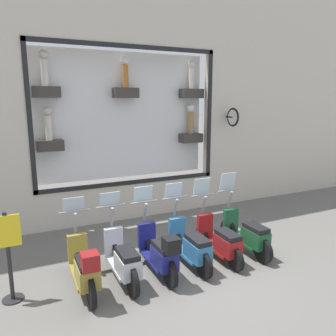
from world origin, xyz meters
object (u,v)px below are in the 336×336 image
at_px(scooter_navy_3, 160,252).
at_px(scooter_olive_5, 85,268).
at_px(scooter_red_1, 220,240).
at_px(scooter_teal_2, 191,246).
at_px(scooter_green_0, 247,234).
at_px(scooter_silver_4, 123,260).
at_px(shop_sign_post, 9,254).

distance_m(scooter_navy_3, scooter_olive_5, 1.46).
bearing_deg(scooter_red_1, scooter_teal_2, 89.73).
relative_size(scooter_green_0, scooter_silver_4, 1.00).
relative_size(scooter_navy_3, scooter_olive_5, 1.00).
xyz_separation_m(scooter_red_1, shop_sign_post, (0.24, 4.12, 0.43)).
bearing_deg(shop_sign_post, scooter_green_0, -92.78).
relative_size(scooter_green_0, scooter_navy_3, 1.00).
height_order(scooter_green_0, scooter_teal_2, scooter_green_0).
relative_size(scooter_teal_2, shop_sign_post, 1.13).
bearing_deg(scooter_navy_3, scooter_green_0, -88.39).
distance_m(scooter_olive_5, shop_sign_post, 1.29).
distance_m(scooter_navy_3, scooter_silver_4, 0.73).
relative_size(scooter_green_0, scooter_teal_2, 1.00).
height_order(scooter_green_0, shop_sign_post, scooter_green_0).
bearing_deg(scooter_silver_4, scooter_red_1, -90.10).
distance_m(scooter_green_0, scooter_olive_5, 3.65).
xyz_separation_m(scooter_olive_5, shop_sign_post, (0.30, 1.20, 0.38)).
bearing_deg(scooter_olive_5, shop_sign_post, 76.03).
bearing_deg(scooter_navy_3, scooter_silver_4, 85.39).
xyz_separation_m(scooter_silver_4, shop_sign_post, (0.24, 1.93, 0.41)).
distance_m(scooter_red_1, scooter_olive_5, 2.92).
bearing_deg(scooter_green_0, scooter_silver_4, 90.05).
bearing_deg(scooter_silver_4, scooter_green_0, -89.95).
xyz_separation_m(scooter_teal_2, scooter_olive_5, (-0.06, 2.19, 0.04)).
bearing_deg(scooter_green_0, scooter_red_1, 90.50).
xyz_separation_m(scooter_teal_2, scooter_navy_3, (-0.06, 0.73, 0.04)).
bearing_deg(scooter_olive_5, scooter_green_0, -89.02).
xyz_separation_m(scooter_navy_3, scooter_silver_4, (0.06, 0.73, -0.04)).
bearing_deg(scooter_teal_2, scooter_green_0, -89.88).
xyz_separation_m(scooter_navy_3, shop_sign_post, (0.30, 2.66, 0.38)).
distance_m(scooter_teal_2, scooter_navy_3, 0.73).
bearing_deg(scooter_green_0, shop_sign_post, 87.22).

